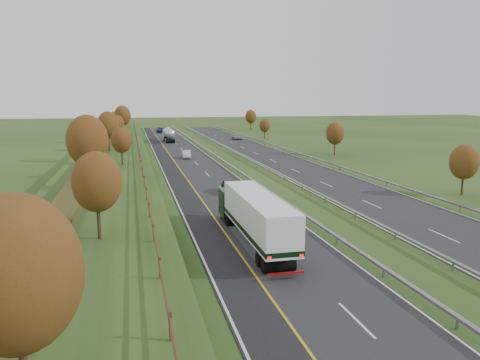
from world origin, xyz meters
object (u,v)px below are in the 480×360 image
at_px(box_lorry, 254,215).
at_px(car_dark_near, 229,186).
at_px(car_small_far, 160,130).
at_px(car_oncoming, 237,137).
at_px(car_silver_mid, 186,154).
at_px(road_tanker, 169,134).

xyz_separation_m(box_lorry, car_dark_near, (2.19, 20.01, -1.54)).
xyz_separation_m(car_small_far, car_oncoming, (18.83, -31.54, -0.14)).
bearing_deg(car_silver_mid, car_dark_near, -84.14).
height_order(box_lorry, car_small_far, box_lorry).
bearing_deg(car_dark_near, car_silver_mid, 98.43).
xyz_separation_m(box_lorry, car_silver_mid, (1.02, 53.89, -1.57)).
distance_m(box_lorry, car_small_far, 122.08).
relative_size(road_tanker, car_small_far, 2.02).
bearing_deg(car_small_far, car_silver_mid, -90.71).
height_order(car_silver_mid, car_small_far, car_small_far).
distance_m(box_lorry, car_dark_near, 20.19).
xyz_separation_m(car_silver_mid, car_small_far, (-0.61, 68.18, 0.08)).
bearing_deg(car_small_far, car_oncoming, -60.39).
bearing_deg(box_lorry, car_small_far, 89.81).
xyz_separation_m(box_lorry, car_oncoming, (19.24, 90.53, -1.63)).
height_order(car_silver_mid, car_oncoming, car_silver_mid).
height_order(road_tanker, car_small_far, road_tanker).
distance_m(car_dark_near, car_small_far, 102.07).
height_order(car_dark_near, car_silver_mid, car_dark_near).
xyz_separation_m(car_dark_near, car_silver_mid, (-1.17, 33.88, -0.03)).
xyz_separation_m(car_dark_near, car_oncoming, (17.05, 70.52, -0.09)).
bearing_deg(road_tanker, car_silver_mid, -89.30).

